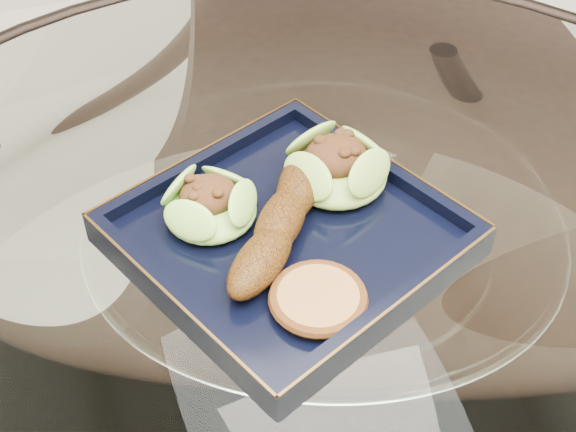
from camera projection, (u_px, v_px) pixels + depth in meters
name	position (u px, v px, depth m)	size (l,w,h in m)	color
dining_table	(317.00, 361.00, 0.86)	(1.13, 1.13, 0.77)	white
dining_chair	(370.00, 94.00, 1.23)	(0.55, 0.55, 1.06)	black
navy_plate	(288.00, 239.00, 0.75)	(0.27, 0.27, 0.02)	black
lettuce_wrap_left	(210.00, 207.00, 0.74)	(0.09, 0.09, 0.03)	#67A52F
lettuce_wrap_right	(337.00, 169.00, 0.78)	(0.10, 0.10, 0.04)	olive
roasted_plantain	(281.00, 221.00, 0.73)	(0.19, 0.04, 0.04)	#552D09
crumb_patty	(318.00, 300.00, 0.67)	(0.07, 0.07, 0.01)	#B4773C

